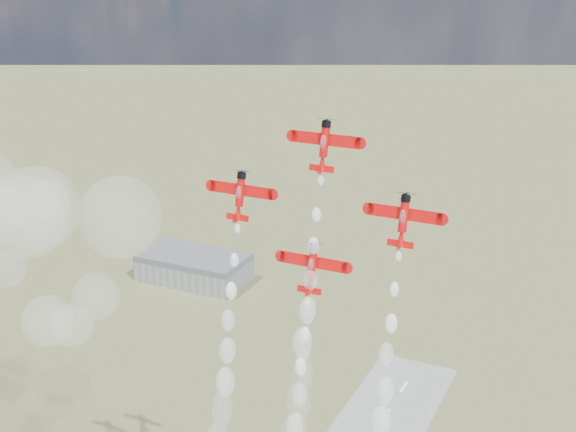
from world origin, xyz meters
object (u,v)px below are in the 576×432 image
(plane_lead, at_px, (324,145))
(plane_right, at_px, (403,219))
(hangar, at_px, (194,267))
(plane_slot, at_px, (312,267))
(plane_left, at_px, (240,195))

(plane_lead, height_order, plane_right, plane_lead)
(hangar, xyz_separation_m, plane_slot, (137.09, -176.14, 93.51))
(plane_slot, bearing_deg, hangar, 127.89)
(plane_lead, relative_size, plane_right, 1.00)
(hangar, xyz_separation_m, plane_right, (153.06, -173.64, 104.41))
(hangar, height_order, plane_slot, plane_slot)
(plane_left, bearing_deg, hangar, 124.90)
(plane_left, xyz_separation_m, plane_slot, (15.97, -2.50, -10.90))
(hangar, distance_m, plane_right, 253.93)
(plane_lead, height_order, plane_left, plane_lead)
(plane_left, distance_m, plane_right, 31.95)
(hangar, bearing_deg, plane_lead, -51.31)
(hangar, height_order, plane_right, plane_right)
(hangar, height_order, plane_left, plane_left)
(plane_right, bearing_deg, plane_lead, 171.12)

